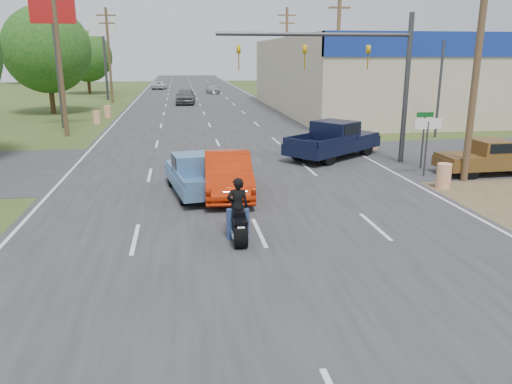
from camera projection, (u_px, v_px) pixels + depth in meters
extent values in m
cube|color=#2D2D30|center=(204.00, 113.00, 45.28)|extent=(15.00, 180.00, 0.02)
cube|color=#2D2D30|center=(227.00, 163.00, 24.31)|extent=(120.00, 10.00, 0.02)
cylinder|color=#4C3823|center=(478.00, 58.00, 19.61)|extent=(0.28, 0.28, 10.00)
cylinder|color=#4C3823|center=(337.00, 57.00, 36.77)|extent=(0.28, 0.28, 10.00)
cube|color=#4C3823|center=(339.00, 8.00, 35.87)|extent=(1.60, 0.14, 0.14)
cylinder|color=#4C3823|center=(286.00, 56.00, 53.93)|extent=(0.28, 0.28, 10.00)
cube|color=#4C3823|center=(287.00, 15.00, 52.81)|extent=(2.00, 0.14, 0.14)
cube|color=#4C3823|center=(287.00, 23.00, 53.03)|extent=(1.60, 0.14, 0.14)
cylinder|color=#4C3823|center=(59.00, 57.00, 31.14)|extent=(0.28, 0.28, 10.00)
cylinder|color=#4C3823|center=(109.00, 56.00, 54.02)|extent=(0.28, 0.28, 10.00)
cube|color=#4C3823|center=(106.00, 15.00, 52.91)|extent=(2.00, 0.14, 0.14)
cube|color=#4C3823|center=(107.00, 23.00, 53.12)|extent=(1.60, 0.14, 0.14)
cylinder|color=#422D19|center=(52.00, 95.00, 44.80)|extent=(0.44, 0.44, 3.24)
sphere|color=#154714|center=(47.00, 50.00, 43.75)|extent=(7.56, 7.56, 7.56)
cylinder|color=#422D19|center=(89.00, 83.00, 67.62)|extent=(0.44, 0.44, 2.88)
sphere|color=#154714|center=(87.00, 56.00, 66.69)|extent=(6.72, 6.72, 6.72)
cylinder|color=#422D19|center=(337.00, 72.00, 101.63)|extent=(0.44, 0.44, 3.42)
sphere|color=#154714|center=(338.00, 51.00, 100.52)|extent=(7.98, 7.98, 7.98)
cylinder|color=#422D19|center=(27.00, 73.00, 92.85)|extent=(0.44, 0.44, 3.78)
sphere|color=#154714|center=(24.00, 47.00, 91.63)|extent=(8.82, 8.82, 8.82)
cylinder|color=orange|center=(444.00, 176.00, 19.63)|extent=(0.56, 0.56, 1.00)
cylinder|color=orange|center=(373.00, 141.00, 27.79)|extent=(0.56, 0.56, 1.00)
cylinder|color=orange|center=(97.00, 117.00, 38.20)|extent=(0.56, 0.56, 1.00)
cylinder|color=orange|center=(108.00, 112.00, 42.06)|extent=(0.56, 0.56, 1.00)
cylinder|color=#3F3F44|center=(58.00, 64.00, 34.94)|extent=(0.30, 0.30, 9.00)
cube|color=#B21414|center=(52.00, 8.00, 33.96)|extent=(3.00, 0.35, 2.00)
cylinder|color=#3F3F44|center=(105.00, 61.00, 57.82)|extent=(0.30, 0.30, 9.00)
cube|color=white|center=(102.00, 27.00, 56.84)|extent=(3.00, 0.35, 2.00)
cylinder|color=#3F3F44|center=(426.00, 149.00, 21.38)|extent=(0.08, 0.08, 2.40)
cube|color=white|center=(428.00, 124.00, 21.09)|extent=(1.20, 0.05, 0.45)
cylinder|color=#3F3F44|center=(423.00, 143.00, 22.90)|extent=(0.08, 0.08, 2.40)
cube|color=#0C591E|center=(425.00, 115.00, 22.55)|extent=(0.80, 0.04, 0.22)
cylinder|color=#3F3F44|center=(406.00, 90.00, 23.67)|extent=(0.24, 0.24, 7.00)
cylinder|color=#3F3F44|center=(316.00, 34.00, 22.36)|extent=(9.00, 0.18, 0.18)
imported|color=gold|center=(369.00, 45.00, 22.84)|extent=(0.18, 0.40, 1.10)
imported|color=gold|center=(305.00, 45.00, 22.40)|extent=(0.18, 0.40, 1.10)
imported|color=gold|center=(239.00, 45.00, 21.97)|extent=(0.18, 0.40, 1.10)
imported|color=#B82608|center=(228.00, 174.00, 18.65)|extent=(1.93, 4.93, 1.60)
cylinder|color=black|center=(240.00, 235.00, 13.59)|extent=(0.38, 0.75, 0.74)
cylinder|color=black|center=(235.00, 216.00, 15.15)|extent=(0.15, 0.75, 0.74)
cube|color=black|center=(237.00, 214.00, 14.31)|extent=(0.28, 1.36, 0.34)
cube|color=black|center=(236.00, 204.00, 14.52)|extent=(0.31, 0.63, 0.25)
cube|color=black|center=(238.00, 211.00, 13.94)|extent=(0.35, 0.63, 0.11)
cylinder|color=white|center=(235.00, 192.00, 14.77)|extent=(0.73, 0.07, 0.06)
cube|color=white|center=(241.00, 229.00, 13.28)|extent=(0.20, 0.03, 0.14)
imported|color=black|center=(238.00, 210.00, 14.12)|extent=(0.63, 0.42, 1.71)
cylinder|color=black|center=(172.00, 178.00, 19.98)|extent=(0.37, 0.74, 0.70)
cylinder|color=black|center=(208.00, 175.00, 20.42)|extent=(0.37, 0.74, 0.70)
cylinder|color=black|center=(183.00, 195.00, 17.46)|extent=(0.37, 0.74, 0.70)
cylinder|color=black|center=(224.00, 192.00, 17.90)|extent=(0.37, 0.74, 0.70)
cube|color=#4F7CAA|center=(196.00, 180.00, 18.89)|extent=(2.47, 4.80, 0.46)
cube|color=#4F7CAA|center=(189.00, 165.00, 20.07)|extent=(1.93, 1.99, 0.16)
cube|color=#4F7CAA|center=(195.00, 164.00, 18.81)|extent=(1.82, 1.62, 0.75)
cube|color=black|center=(195.00, 160.00, 18.78)|extent=(1.81, 1.35, 0.40)
cube|color=#4F7CAA|center=(209.00, 185.00, 16.73)|extent=(1.61, 0.33, 0.26)
cylinder|color=black|center=(337.00, 143.00, 27.32)|extent=(0.89, 0.79, 0.87)
cylinder|color=black|center=(366.00, 147.00, 26.12)|extent=(0.89, 0.79, 0.87)
cylinder|color=black|center=(298.00, 152.00, 24.95)|extent=(0.89, 0.79, 0.87)
cylinder|color=black|center=(328.00, 157.00, 23.74)|extent=(0.89, 0.79, 0.87)
cube|color=black|center=(333.00, 145.00, 25.47)|extent=(5.79, 5.18, 0.56)
cube|color=black|center=(352.00, 134.00, 26.56)|extent=(2.96, 2.95, 0.20)
cube|color=black|center=(335.00, 130.00, 25.35)|extent=(2.56, 2.62, 0.92)
cube|color=black|center=(335.00, 127.00, 25.31)|extent=(2.32, 2.44, 0.49)
cube|color=black|center=(300.00, 143.00, 23.42)|extent=(1.30, 1.63, 0.33)
cylinder|color=black|center=(471.00, 171.00, 21.10)|extent=(0.72, 0.29, 0.71)
cylinder|color=black|center=(451.00, 164.00, 22.52)|extent=(0.72, 0.29, 0.71)
cylinder|color=black|center=(507.00, 162.00, 23.00)|extent=(0.72, 0.29, 0.71)
cube|color=brown|center=(490.00, 162.00, 22.00)|extent=(4.67, 1.91, 0.46)
cube|color=brown|center=(462.00, 156.00, 21.68)|extent=(1.80, 1.74, 0.16)
cube|color=brown|center=(490.00, 148.00, 21.82)|extent=(1.43, 1.68, 0.76)
cube|color=black|center=(490.00, 145.00, 21.79)|extent=(1.16, 1.70, 0.40)
imported|color=#57575C|center=(186.00, 96.00, 53.58)|extent=(2.29, 5.02, 1.67)
imported|color=#A3A2A7|center=(213.00, 89.00, 69.11)|extent=(1.80, 4.33, 1.25)
imported|color=silver|center=(160.00, 85.00, 77.27)|extent=(2.49, 4.43, 1.17)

